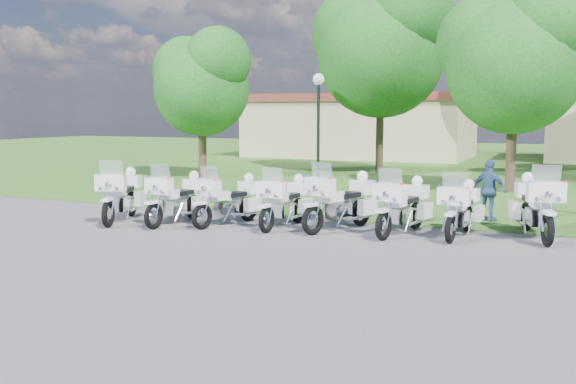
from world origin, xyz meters
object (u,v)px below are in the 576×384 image
at_px(motorcycle_3, 286,201).
at_px(lamp_post, 318,102).
at_px(motorcycle_5, 403,206).
at_px(bystander_c, 489,190).
at_px(motorcycle_6, 461,209).
at_px(motorcycle_2, 230,199).
at_px(motorcycle_4, 342,201).
at_px(motorcycle_0, 122,195).
at_px(motorcycle_7, 535,206).
at_px(motorcycle_1, 178,198).

height_order(motorcycle_3, lamp_post, lamp_post).
xyz_separation_m(motorcycle_5, bystander_c, (1.65, 2.73, 0.15)).
xyz_separation_m(motorcycle_5, motorcycle_6, (1.32, 0.25, -0.03)).
bearing_deg(motorcycle_3, lamp_post, -70.51).
distance_m(motorcycle_2, motorcycle_4, 2.95).
bearing_deg(lamp_post, motorcycle_0, -103.37).
bearing_deg(motorcycle_4, motorcycle_7, -148.13).
relative_size(motorcycle_2, motorcycle_5, 0.95).
bearing_deg(motorcycle_7, motorcycle_1, -5.34).
relative_size(motorcycle_3, motorcycle_7, 0.92).
distance_m(motorcycle_2, motorcycle_5, 4.47).
bearing_deg(motorcycle_0, bystander_c, -175.73).
bearing_deg(motorcycle_2, motorcycle_4, -154.55).
relative_size(motorcycle_1, bystander_c, 1.45).
xyz_separation_m(motorcycle_0, motorcycle_6, (8.69, 1.47, -0.05)).
relative_size(motorcycle_7, bystander_c, 1.54).
bearing_deg(motorcycle_7, motorcycle_6, 3.18).
height_order(motorcycle_6, motorcycle_7, motorcycle_7).
bearing_deg(motorcycle_2, motorcycle_6, -156.45).
bearing_deg(motorcycle_7, lamp_post, -57.35).
height_order(motorcycle_0, motorcycle_4, motorcycle_4).
bearing_deg(motorcycle_6, motorcycle_5, 14.91).
bearing_deg(lamp_post, motorcycle_2, -84.49).
height_order(motorcycle_4, bystander_c, motorcycle_4).
bearing_deg(motorcycle_6, motorcycle_7, -155.80).
xyz_separation_m(motorcycle_0, motorcycle_3, (4.41, 0.94, -0.05)).
relative_size(motorcycle_0, motorcycle_7, 0.95).
distance_m(motorcycle_0, motorcycle_6, 8.82).
relative_size(motorcycle_4, motorcycle_6, 1.05).
xyz_separation_m(motorcycle_6, motorcycle_7, (1.59, 0.58, 0.08)).
xyz_separation_m(motorcycle_1, bystander_c, (7.43, 3.68, 0.16)).
bearing_deg(motorcycle_5, motorcycle_6, -157.65).
distance_m(motorcycle_1, motorcycle_3, 2.89).
bearing_deg(motorcycle_5, motorcycle_4, 13.32).
relative_size(motorcycle_0, motorcycle_1, 1.01).
bearing_deg(motorcycle_4, bystander_c, -118.29).
bearing_deg(lamp_post, motorcycle_3, -74.23).
height_order(motorcycle_2, motorcycle_7, motorcycle_7).
relative_size(motorcycle_3, motorcycle_5, 0.97).
relative_size(motorcycle_6, bystander_c, 1.41).
bearing_deg(motorcycle_4, motorcycle_0, 31.95).
bearing_deg(motorcycle_7, motorcycle_5, -0.92).
bearing_deg(motorcycle_6, bystander_c, -93.70).
bearing_deg(motorcycle_1, motorcycle_2, -160.88).
distance_m(motorcycle_1, lamp_post, 9.11).
distance_m(motorcycle_4, bystander_c, 4.23).
bearing_deg(motorcycle_3, motorcycle_6, -169.17).
bearing_deg(motorcycle_0, motorcycle_3, 172.66).
distance_m(motorcycle_0, motorcycle_4, 5.96).
height_order(motorcycle_1, motorcycle_4, motorcycle_4).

